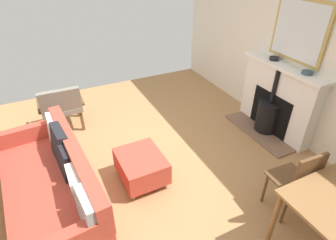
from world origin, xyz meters
The scene contains 10 objects.
ground_plane centered at (0.00, 0.00, 0.00)m, with size 5.22×5.76×0.01m, color #A87A4C.
wall_left centered at (-2.61, 0.00, 1.44)m, with size 0.12×5.76×2.88m, color silver.
fireplace centered at (-2.40, 0.01, 0.50)m, with size 0.59×1.43×1.12m.
mirror_over_mantel centered at (-2.52, 0.01, 1.60)m, with size 0.04×0.88×0.84m.
mantel_bowl_near centered at (-2.43, -0.24, 1.15)m, with size 0.14×0.14×0.05m.
mantel_bowl_far centered at (-2.43, 0.37, 1.14)m, with size 0.15×0.15×0.04m.
sofa centered at (0.95, 0.13, 0.35)m, with size 1.01×2.02×0.81m.
ottoman centered at (-0.06, 0.16, 0.24)m, with size 0.55×0.65×0.38m.
armchair_accent centered at (0.64, -1.49, 0.46)m, with size 0.69×0.60×0.80m.
dining_chair_near_fireplace centered at (-1.36, 1.38, 0.53)m, with size 0.42×0.42×0.89m.
Camera 1 is at (0.76, 2.63, 2.58)m, focal length 29.08 mm.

